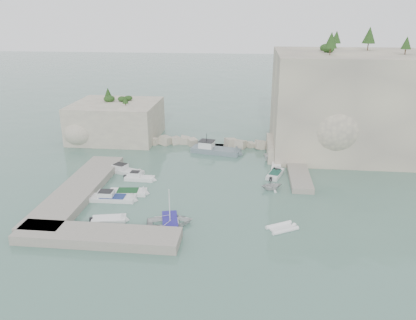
# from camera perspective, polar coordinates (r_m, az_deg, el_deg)

# --- Properties ---
(ground) EXTENTS (400.00, 400.00, 0.00)m
(ground) POSITION_cam_1_polar(r_m,az_deg,el_deg) (54.89, -0.68, -5.09)
(ground) COLOR #4F7768
(ground) RESTS_ON ground
(cliff_east) EXTENTS (26.00, 22.00, 17.00)m
(cliff_east) POSITION_cam_1_polar(r_m,az_deg,el_deg) (75.73, 19.22, 7.67)
(cliff_east) COLOR beige
(cliff_east) RESTS_ON ground
(cliff_terrace) EXTENTS (8.00, 10.00, 2.50)m
(cliff_terrace) POSITION_cam_1_polar(r_m,az_deg,el_deg) (71.18, 11.54, 1.59)
(cliff_terrace) COLOR beige
(cliff_terrace) RESTS_ON ground
(outcrop_west) EXTENTS (16.00, 14.00, 7.00)m
(outcrop_west) POSITION_cam_1_polar(r_m,az_deg,el_deg) (81.20, -12.73, 5.45)
(outcrop_west) COLOR beige
(outcrop_west) RESTS_ON ground
(quay_west) EXTENTS (5.00, 24.00, 1.10)m
(quay_west) POSITION_cam_1_polar(r_m,az_deg,el_deg) (58.18, -17.72, -4.00)
(quay_west) COLOR #9E9689
(quay_west) RESTS_ON ground
(quay_south) EXTENTS (18.00, 4.00, 1.10)m
(quay_south) POSITION_cam_1_polar(r_m,az_deg,el_deg) (46.18, -15.25, -10.29)
(quay_south) COLOR #9E9689
(quay_south) RESTS_ON ground
(ledge_east) EXTENTS (3.00, 16.00, 0.80)m
(ledge_east) POSITION_cam_1_polar(r_m,az_deg,el_deg) (64.02, 12.50, -1.41)
(ledge_east) COLOR #9E9689
(ledge_east) RESTS_ON ground
(breakwater) EXTENTS (28.00, 3.00, 1.40)m
(breakwater) POSITION_cam_1_polar(r_m,az_deg,el_deg) (75.15, 0.57, 2.55)
(breakwater) COLOR beige
(breakwater) RESTS_ON ground
(motorboat_a) EXTENTS (6.85, 4.11, 1.40)m
(motorboat_a) POSITION_cam_1_polar(r_m,az_deg,el_deg) (63.89, -11.56, -1.77)
(motorboat_a) COLOR silver
(motorboat_a) RESTS_ON ground
(motorboat_b) EXTENTS (4.79, 1.70, 1.40)m
(motorboat_b) POSITION_cam_1_polar(r_m,az_deg,el_deg) (60.79, -9.58, -2.79)
(motorboat_b) COLOR white
(motorboat_b) RESTS_ON ground
(motorboat_c) EXTENTS (5.72, 2.59, 0.70)m
(motorboat_c) POSITION_cam_1_polar(r_m,az_deg,el_deg) (56.49, -11.19, -4.74)
(motorboat_c) COLOR white
(motorboat_c) RESTS_ON ground
(motorboat_d) EXTENTS (6.52, 2.10, 1.40)m
(motorboat_d) POSITION_cam_1_polar(r_m,az_deg,el_deg) (55.15, -13.21, -5.53)
(motorboat_d) COLOR silver
(motorboat_d) RESTS_ON ground
(motorboat_e) EXTENTS (4.62, 2.68, 0.70)m
(motorboat_e) POSITION_cam_1_polar(r_m,az_deg,el_deg) (49.93, -13.74, -8.43)
(motorboat_e) COLOR white
(motorboat_e) RESTS_ON ground
(rowboat) EXTENTS (6.08, 4.95, 1.11)m
(rowboat) POSITION_cam_1_polar(r_m,az_deg,el_deg) (48.18, -5.34, -9.00)
(rowboat) COLOR white
(rowboat) RESTS_ON ground
(inflatable_dinghy) EXTENTS (4.09, 3.39, 0.44)m
(inflatable_dinghy) POSITION_cam_1_polar(r_m,az_deg,el_deg) (47.76, 10.36, -9.54)
(inflatable_dinghy) COLOR white
(inflatable_dinghy) RESTS_ON ground
(tender_east_a) EXTENTS (3.66, 3.41, 1.56)m
(tender_east_a) POSITION_cam_1_polar(r_m,az_deg,el_deg) (57.55, 8.90, -4.11)
(tender_east_a) COLOR silver
(tender_east_a) RESTS_ON ground
(tender_east_b) EXTENTS (3.17, 5.19, 0.70)m
(tender_east_b) POSITION_cam_1_polar(r_m,az_deg,el_deg) (62.30, 9.42, -2.21)
(tender_east_b) COLOR silver
(tender_east_b) RESTS_ON ground
(tender_east_c) EXTENTS (1.74, 4.62, 0.70)m
(tender_east_c) POSITION_cam_1_polar(r_m,az_deg,el_deg) (65.27, 9.56, -1.16)
(tender_east_c) COLOR white
(tender_east_c) RESTS_ON ground
(tender_east_d) EXTENTS (4.50, 2.89, 1.63)m
(tender_east_d) POSITION_cam_1_polar(r_m,az_deg,el_deg) (67.78, 9.54, -0.35)
(tender_east_d) COLOR silver
(tender_east_d) RESTS_ON ground
(work_boat) EXTENTS (9.80, 4.65, 2.20)m
(work_boat) POSITION_cam_1_polar(r_m,az_deg,el_deg) (71.46, 1.11, 1.02)
(work_boat) COLOR slate
(work_boat) RESTS_ON ground
(rowboat_mast) EXTENTS (0.10, 0.10, 4.20)m
(rowboat_mast) POSITION_cam_1_polar(r_m,az_deg,el_deg) (46.95, -5.45, -6.17)
(rowboat_mast) COLOR white
(rowboat_mast) RESTS_ON rowboat
(vegetation) EXTENTS (53.48, 13.88, 13.40)m
(vegetation) POSITION_cam_1_polar(r_m,az_deg,el_deg) (74.84, 15.85, 15.21)
(vegetation) COLOR #1E4219
(vegetation) RESTS_ON ground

